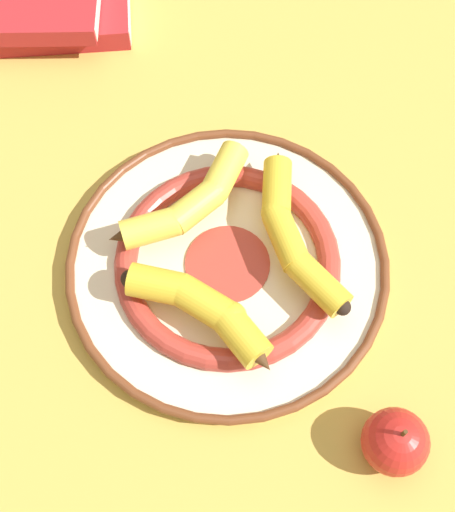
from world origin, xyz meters
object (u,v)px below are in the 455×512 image
object	(u,v)px
banana_a	(188,203)
apple	(395,442)
banana_b	(292,233)
decorative_bowl	(228,264)
book_stack	(47,9)
banana_c	(203,309)

from	to	relation	value
banana_a	apple	bearing A→B (deg)	-93.61
banana_b	decorative_bowl	bearing A→B (deg)	-92.39
apple	banana_a	bearing A→B (deg)	60.54
banana_b	book_stack	distance (m)	0.46
decorative_bowl	banana_c	xyz separation A→B (m)	(-0.07, -0.00, 0.04)
apple	banana_b	bearing A→B (deg)	44.54
banana_c	banana_b	bearing A→B (deg)	-104.23
book_stack	apple	size ratio (longest dim) A/B	3.03
banana_a	book_stack	bearing A→B (deg)	79.94
banana_b	banana_c	world-z (taller)	banana_c
banana_a	banana_b	size ratio (longest dim) A/B	1.03
banana_a	apple	distance (m)	0.32
decorative_bowl	banana_a	size ratio (longest dim) A/B	2.03
banana_b	book_stack	world-z (taller)	banana_b
banana_a	banana_b	xyz separation A→B (m)	(0.01, -0.12, -0.00)
banana_a	book_stack	size ratio (longest dim) A/B	0.75
apple	banana_c	bearing A→B (deg)	76.87
decorative_bowl	banana_c	size ratio (longest dim) A/B	1.92
banana_b	apple	distance (m)	0.23
decorative_bowl	banana_b	bearing A→B (deg)	-51.42
book_stack	banana_a	bearing A→B (deg)	-53.74
apple	book_stack	bearing A→B (deg)	57.14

